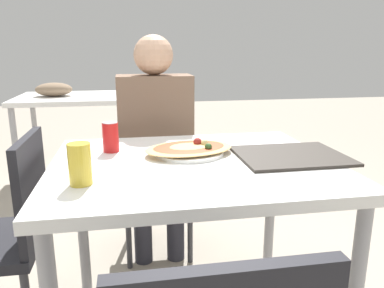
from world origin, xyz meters
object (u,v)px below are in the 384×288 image
(chair_side_left, at_px, (4,231))
(pizza_main, at_px, (189,149))
(chair_far_seated, at_px, (155,167))
(soda_can, at_px, (111,137))
(dining_table, at_px, (193,181))
(person_seated, at_px, (156,132))
(drink_glass, at_px, (80,164))

(chair_side_left, height_order, pizza_main, chair_side_left)
(chair_far_seated, height_order, pizza_main, chair_far_seated)
(chair_far_seated, bearing_deg, soda_can, 68.70)
(dining_table, distance_m, chair_far_seated, 0.79)
(chair_side_left, distance_m, pizza_main, 0.78)
(dining_table, height_order, person_seated, person_seated)
(dining_table, xyz_separation_m, person_seated, (-0.09, 0.65, 0.06))
(person_seated, bearing_deg, pizza_main, 99.83)
(chair_side_left, relative_size, person_seated, 0.69)
(chair_far_seated, distance_m, chair_side_left, 0.95)
(person_seated, height_order, soda_can, person_seated)
(dining_table, bearing_deg, drink_glass, -154.83)
(dining_table, bearing_deg, pizza_main, 89.51)
(chair_far_seated, xyz_separation_m, soda_can, (-0.22, -0.57, 0.32))
(dining_table, height_order, chair_side_left, chair_side_left)
(chair_far_seated, height_order, soda_can, soda_can)
(chair_far_seated, relative_size, person_seated, 0.69)
(drink_glass, bearing_deg, dining_table, 25.17)
(chair_side_left, bearing_deg, soda_can, -71.97)
(chair_far_seated, relative_size, soda_can, 6.96)
(chair_side_left, xyz_separation_m, drink_glass, (0.33, -0.25, 0.33))
(chair_side_left, bearing_deg, dining_table, -94.66)
(drink_glass, bearing_deg, chair_side_left, 143.55)
(soda_can, relative_size, drink_glass, 0.93)
(person_seated, relative_size, pizza_main, 3.07)
(chair_far_seated, bearing_deg, dining_table, 97.07)
(chair_far_seated, xyz_separation_m, chair_side_left, (-0.64, -0.70, 0.00))
(dining_table, xyz_separation_m, chair_far_seated, (-0.09, 0.76, -0.18))
(person_seated, distance_m, drink_glass, 0.90)
(chair_side_left, relative_size, pizza_main, 2.13)
(pizza_main, distance_m, soda_can, 0.33)
(chair_side_left, xyz_separation_m, person_seated, (0.64, 0.59, 0.24))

